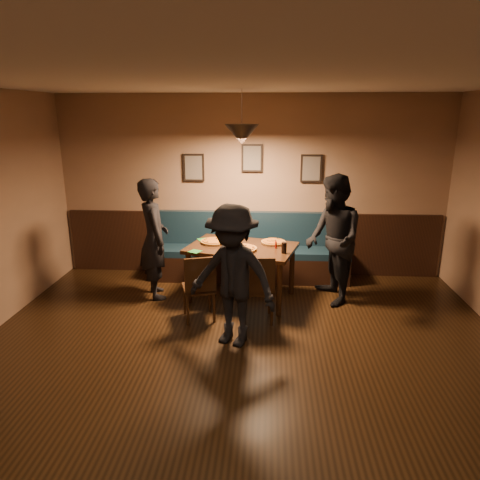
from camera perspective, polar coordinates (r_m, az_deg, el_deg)
The scene contains 23 objects.
floor at distance 4.19m, azimuth -0.55°, elevation -20.80°, with size 7.00×7.00×0.00m, color black.
ceiling at distance 3.37m, azimuth -0.69°, elevation 20.89°, with size 7.00×7.00×0.00m, color silver.
wall_back at distance 6.94m, azimuth 1.55°, elevation 6.82°, with size 6.00×6.00×0.00m, color #8C704F.
wainscot at distance 7.11m, azimuth 1.48°, elevation -0.39°, with size 5.88×0.06×1.00m, color black.
booth_bench at distance 6.85m, azimuth 1.39°, elevation -1.03°, with size 3.00×0.60×1.00m, color #0F232D, non-canonical shape.
picture_left at distance 6.96m, azimuth -5.97°, elevation 9.26°, with size 0.32×0.04×0.42m, color black.
picture_center at distance 6.85m, azimuth 1.56°, elevation 10.49°, with size 0.32×0.04×0.42m, color black.
picture_right at distance 6.89m, azimuth 9.15°, elevation 9.08°, with size 0.32×0.04×0.42m, color black.
pendant_lamp at distance 5.79m, azimuth 0.23°, elevation 13.44°, with size 0.44×0.44×0.25m, color black.
dining_table at distance 6.17m, azimuth 0.21°, elevation -4.19°, with size 1.42×0.91×0.76m, color #321A0D.
chair_near_left at distance 5.58m, azimuth -5.35°, elevation -5.96°, with size 0.38×0.38×0.86m, color black, non-canonical shape.
chair_near_right at distance 5.51m, azimuth 2.27°, elevation -6.09°, with size 0.39×0.39×0.88m, color black, non-canonical shape.
diner_left at distance 6.22m, azimuth -11.02°, elevation 0.14°, with size 0.61×0.40×1.68m, color black.
diner_right at distance 6.05m, azimuth 11.89°, elevation -0.01°, with size 0.85×0.66×1.75m, color black.
diner_front at distance 4.84m, azimuth -0.98°, elevation -4.69°, with size 1.03×0.59×1.60m, color black.
pizza_a at distance 6.21m, azimuth -3.36°, elevation -0.18°, with size 0.38×0.38×0.04m, color orange.
pizza_b at distance 5.87m, azimuth 0.32°, elevation -1.10°, with size 0.39×0.39×0.04m, color orange.
pizza_c at distance 6.19m, azimuth 4.31°, elevation -0.25°, with size 0.34×0.34×0.04m, color orange.
soda_glass at distance 5.76m, azimuth 5.69°, elevation -1.00°, with size 0.07×0.07×0.14m, color black.
tabasco_bottle at distance 5.96m, azimuth 4.65°, elevation -0.56°, with size 0.03×0.03×0.11m, color #A40D05.
napkin_a at distance 6.38m, azimuth -4.78°, elevation 0.06°, with size 0.14×0.14×0.01m, color #1F7728.
napkin_b at distance 5.84m, azimuth -5.81°, elevation -1.47°, with size 0.14×0.14×0.01m, color #217B2F.
cutlery_set at distance 5.69m, azimuth 0.19°, elevation -1.87°, with size 0.02×0.18×0.00m, color silver.
Camera 1 is at (0.25, -3.35, 2.52)m, focal length 33.16 mm.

